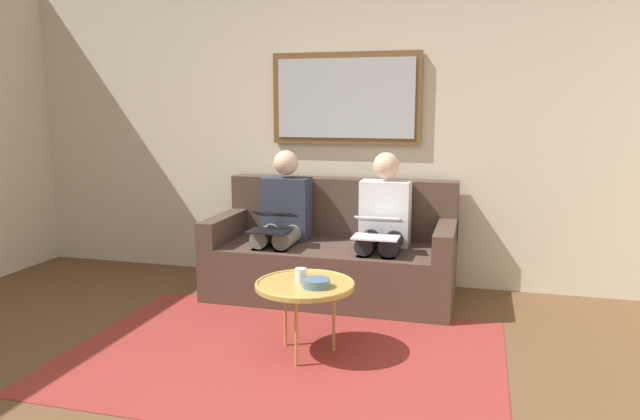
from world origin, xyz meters
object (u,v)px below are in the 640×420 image
couch (334,255)px  laptop_black (272,222)px  laptop_white (378,227)px  framed_mirror (345,98)px  person_right (283,218)px  cup (301,276)px  coffee_table (305,286)px  person_left (383,223)px  bowl (316,283)px

couch → laptop_black: (0.40, 0.31, 0.31)m
laptop_white → couch: bearing=-37.7°
framed_mirror → person_right: size_ratio=1.10×
framed_mirror → cup: framed_mirror is taller
framed_mirror → cup: bearing=93.5°
framed_mirror → laptop_black: 1.23m
cup → laptop_black: (0.50, -0.90, 0.13)m
laptop_white → coffee_table: bearing=72.8°
laptop_white → person_left: bearing=-90.0°
framed_mirror → bowl: size_ratio=7.74×
couch → person_right: person_right is taller
laptop_black → coffee_table: bearing=120.2°
cup → person_left: 1.19m
couch → bowl: (-0.21, 1.27, 0.16)m
cup → framed_mirror: bearing=-86.5°
coffee_table → person_left: person_left is taller
framed_mirror → coffee_table: (-0.12, 1.61, -1.12)m
couch → person_left: 0.51m
bowl → laptop_white: bearing=-101.4°
couch → laptop_black: bearing=37.8°
person_right → laptop_black: size_ratio=3.36×
framed_mirror → bowl: 1.99m
person_left → person_right: same height
framed_mirror → laptop_black: (0.40, 0.70, -0.92)m
couch → cup: bearing=94.6°
couch → person_right: (0.40, 0.07, 0.30)m
cup → laptop_white: 0.96m
framed_mirror → laptop_white: framed_mirror is taller
coffee_table → bowl: size_ratio=3.71×
person_left → framed_mirror: bearing=-48.5°
bowl → person_right: size_ratio=0.14×
framed_mirror → person_left: 1.12m
laptop_white → laptop_black: 0.81m
framed_mirror → laptop_white: 1.23m
person_left → laptop_black: bearing=16.8°
bowl → laptop_black: 1.15m
laptop_white → laptop_black: same height
person_left → laptop_black: 0.84m
laptop_black → laptop_white: bearing=-179.9°
framed_mirror → person_right: (0.40, 0.46, -0.94)m
person_left → laptop_white: bearing=90.0°
person_left → bowl: bearing=80.9°
framed_mirror → bowl: framed_mirror is taller
coffee_table → person_right: size_ratio=0.52×
cup → person_left: person_left is taller
cup → laptop_white: laptop_white is taller
framed_mirror → coffee_table: 1.96m
person_left → coffee_table: bearing=76.3°
person_right → couch: bearing=-170.4°
bowl → person_right: person_right is taller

